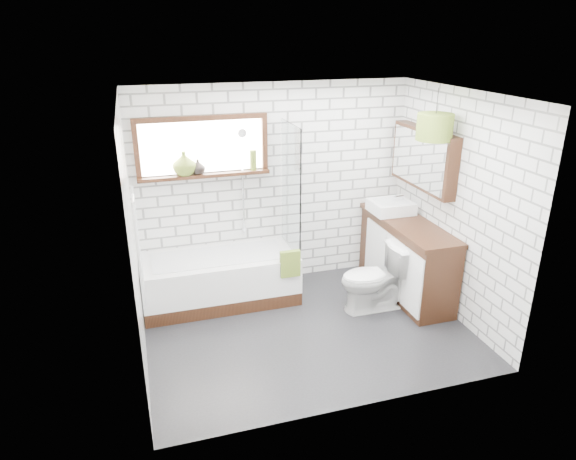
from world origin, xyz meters
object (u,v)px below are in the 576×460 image
object	(u,v)px
basin	(391,207)
pendant	(435,127)
bathtub	(220,279)
vanity	(406,257)
toilet	(374,278)

from	to	relation	value
basin	pendant	bearing A→B (deg)	-83.87
bathtub	vanity	distance (m)	2.27
pendant	basin	bearing A→B (deg)	96.13
pendant	vanity	bearing A→B (deg)	92.19
bathtub	toilet	distance (m)	1.81
bathtub	basin	distance (m)	2.28
basin	toilet	size ratio (longest dim) A/B	0.63
bathtub	pendant	distance (m)	2.97
bathtub	pendant	world-z (taller)	pendant
basin	toilet	xyz separation A→B (m)	(-0.50, -0.65, -0.61)
bathtub	pendant	size ratio (longest dim) A/B	4.75
basin	vanity	bearing A→B (deg)	-80.57
basin	pendant	size ratio (longest dim) A/B	1.31
bathtub	vanity	size ratio (longest dim) A/B	1.11
bathtub	vanity	xyz separation A→B (m)	(2.23, -0.42, 0.17)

